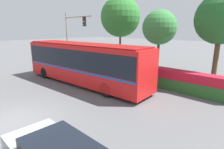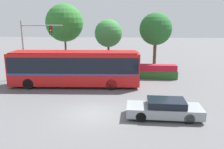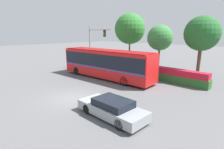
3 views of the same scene
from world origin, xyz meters
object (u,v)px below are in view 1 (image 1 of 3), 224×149
at_px(city_bus, 83,61).
at_px(street_tree_left, 120,17).
at_px(street_tree_centre, 159,28).
at_px(traffic_light_pole, 72,34).
at_px(street_tree_right, 221,19).

relative_size(city_bus, street_tree_left, 1.49).
bearing_deg(street_tree_centre, city_bus, -107.93).
bearing_deg(city_bus, street_tree_centre, -111.14).
height_order(city_bus, traffic_light_pole, traffic_light_pole).
relative_size(city_bus, street_tree_centre, 1.95).
height_order(city_bus, street_tree_left, street_tree_left).
distance_m(street_tree_centre, street_tree_right, 5.74).
distance_m(traffic_light_pole, street_tree_centre, 9.11).
bearing_deg(city_bus, street_tree_left, -72.49).
bearing_deg(street_tree_left, street_tree_right, -8.66).
height_order(city_bus, street_tree_right, street_tree_right).
xyz_separation_m(traffic_light_pole, street_tree_left, (2.01, 5.56, 1.86)).
bearing_deg(traffic_light_pole, city_bus, -27.73).
distance_m(city_bus, street_tree_right, 10.90).
distance_m(city_bus, street_tree_left, 9.67).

